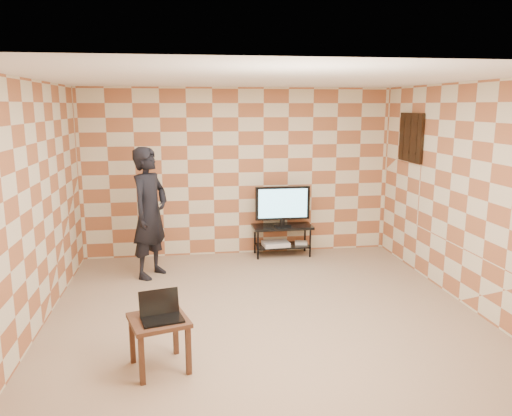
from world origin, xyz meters
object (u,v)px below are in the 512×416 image
Objects in this scene: tv_stand at (282,234)px; person at (150,213)px; tv at (283,204)px; side_table at (159,327)px.

person is at bearing -160.85° from tv_stand.
tv reaches higher than tv_stand.
tv is at bearing -38.98° from person.
side_table is at bearing -118.67° from tv_stand.
person is at bearing -160.93° from tv.
tv is 2.18m from person.
tv_stand is at bearing 61.33° from side_table.
tv_stand is 3.84m from side_table.
side_table is (-1.84, -3.37, -0.45)m from tv.
person reaches higher than tv_stand.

